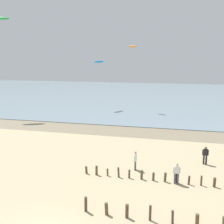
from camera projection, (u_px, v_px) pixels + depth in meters
name	position (u px, v px, depth m)	size (l,w,h in m)	color
wet_sand_strip	(123.00, 131.00, 35.94)	(120.00, 5.22, 0.01)	#84755B
sea	(150.00, 95.00, 71.79)	(160.00, 70.00, 0.10)	gray
groyne_near	(213.00, 222.00, 15.23)	(15.23, 0.34, 1.02)	#4A3B2C
groyne_mid	(173.00, 178.00, 21.01)	(14.19, 0.30, 0.86)	brown
person_nearest_camera	(177.00, 173.00, 20.71)	(0.57, 0.25, 1.71)	#4C4C56
person_mid_beach	(205.00, 155.00, 24.57)	(0.57, 0.22, 1.71)	#232328
person_by_waterline	(135.00, 160.00, 23.31)	(0.28, 0.56, 1.71)	#4C4C56
kite_aloft_2	(99.00, 62.00, 50.60)	(2.55, 0.82, 0.41)	#2384D1
kite_aloft_3	(132.00, 46.00, 48.73)	(1.97, 0.63, 0.31)	orange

